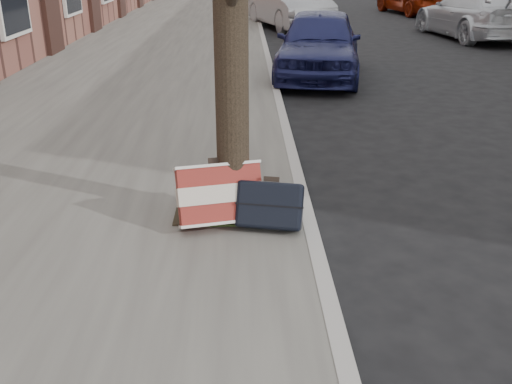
{
  "coord_description": "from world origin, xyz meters",
  "views": [
    {
      "loc": [
        -1.81,
        -3.59,
        2.26
      ],
      "look_at": [
        -1.71,
        0.8,
        0.42
      ],
      "focal_mm": 40.0,
      "sensor_mm": 36.0,
      "label": 1
    }
  ],
  "objects_px": {
    "suitcase_navy": "(270,205)",
    "car_near_mid": "(288,4)",
    "car_near_front": "(319,43)",
    "suitcase_red": "(220,194)"
  },
  "relations": [
    {
      "from": "suitcase_navy",
      "to": "car_near_mid",
      "type": "height_order",
      "value": "car_near_mid"
    },
    {
      "from": "suitcase_red",
      "to": "car_near_mid",
      "type": "height_order",
      "value": "car_near_mid"
    },
    {
      "from": "suitcase_red",
      "to": "car_near_front",
      "type": "xyz_separation_m",
      "value": [
        1.68,
        6.79,
        0.26
      ]
    },
    {
      "from": "car_near_front",
      "to": "car_near_mid",
      "type": "relative_size",
      "value": 0.85
    },
    {
      "from": "suitcase_navy",
      "to": "car_near_front",
      "type": "distance_m",
      "value": 7.01
    },
    {
      "from": "suitcase_navy",
      "to": "car_near_front",
      "type": "relative_size",
      "value": 0.14
    },
    {
      "from": "car_near_front",
      "to": "car_near_mid",
      "type": "bearing_deg",
      "value": 99.68
    },
    {
      "from": "suitcase_navy",
      "to": "car_near_mid",
      "type": "xyz_separation_m",
      "value": [
        1.26,
        14.7,
        0.4
      ]
    },
    {
      "from": "suitcase_navy",
      "to": "car_near_mid",
      "type": "distance_m",
      "value": 14.76
    },
    {
      "from": "suitcase_red",
      "to": "car_near_mid",
      "type": "relative_size",
      "value": 0.16
    }
  ]
}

